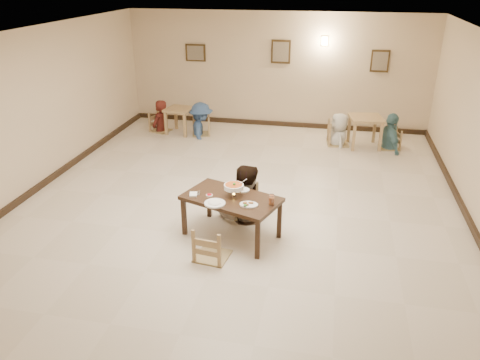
% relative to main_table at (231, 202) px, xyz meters
% --- Properties ---
extents(floor, '(10.00, 10.00, 0.00)m').
position_rel_main_table_xyz_m(floor, '(-0.11, 1.00, -0.61)').
color(floor, beige).
rests_on(floor, ground).
extents(ceiling, '(10.00, 10.00, 0.00)m').
position_rel_main_table_xyz_m(ceiling, '(-0.11, 1.00, 2.39)').
color(ceiling, white).
rests_on(ceiling, wall_back).
extents(wall_back, '(10.00, 0.00, 10.00)m').
position_rel_main_table_xyz_m(wall_back, '(-0.11, 6.00, 0.89)').
color(wall_back, beige).
rests_on(wall_back, floor).
extents(wall_front, '(10.00, 0.00, 10.00)m').
position_rel_main_table_xyz_m(wall_front, '(-0.11, -4.00, 0.89)').
color(wall_front, beige).
rests_on(wall_front, floor).
extents(wall_left, '(0.00, 10.00, 10.00)m').
position_rel_main_table_xyz_m(wall_left, '(-4.11, 1.00, 0.89)').
color(wall_left, beige).
rests_on(wall_left, floor).
extents(baseboard_back, '(8.00, 0.06, 0.12)m').
position_rel_main_table_xyz_m(baseboard_back, '(-0.11, 5.97, -0.55)').
color(baseboard_back, black).
rests_on(baseboard_back, floor).
extents(baseboard_left, '(0.06, 10.00, 0.12)m').
position_rel_main_table_xyz_m(baseboard_left, '(-4.08, 1.00, -0.55)').
color(baseboard_left, black).
rests_on(baseboard_left, floor).
extents(baseboard_right, '(0.06, 10.00, 0.12)m').
position_rel_main_table_xyz_m(baseboard_right, '(3.86, 1.00, -0.55)').
color(baseboard_right, black).
rests_on(baseboard_right, floor).
extents(picture_a, '(0.55, 0.04, 0.45)m').
position_rel_main_table_xyz_m(picture_a, '(-2.31, 5.95, 1.29)').
color(picture_a, '#352512').
rests_on(picture_a, wall_back).
extents(picture_b, '(0.50, 0.04, 0.60)m').
position_rel_main_table_xyz_m(picture_b, '(-0.01, 5.95, 1.39)').
color(picture_b, '#352512').
rests_on(picture_b, wall_back).
extents(picture_c, '(0.45, 0.04, 0.55)m').
position_rel_main_table_xyz_m(picture_c, '(2.49, 5.95, 1.24)').
color(picture_c, '#352512').
rests_on(picture_c, wall_back).
extents(wall_sconce, '(0.16, 0.05, 0.22)m').
position_rel_main_table_xyz_m(wall_sconce, '(1.09, 5.96, 1.69)').
color(wall_sconce, '#FFD88C').
rests_on(wall_sconce, wall_back).
extents(main_table, '(1.67, 1.28, 0.69)m').
position_rel_main_table_xyz_m(main_table, '(0.00, 0.00, 0.00)').
color(main_table, '#352214').
rests_on(main_table, floor).
extents(chair_far, '(0.47, 0.47, 0.99)m').
position_rel_main_table_xyz_m(chair_far, '(0.11, 0.75, -0.12)').
color(chair_far, tan).
rests_on(chair_far, floor).
extents(chair_near, '(0.48, 0.48, 1.02)m').
position_rel_main_table_xyz_m(chair_near, '(-0.15, -0.67, -0.10)').
color(chair_near, tan).
rests_on(chair_near, floor).
extents(main_diner, '(1.06, 0.89, 1.93)m').
position_rel_main_table_xyz_m(main_diner, '(0.07, 0.67, 0.35)').
color(main_diner, gray).
rests_on(main_diner, floor).
extents(curry_warmer, '(0.35, 0.31, 0.28)m').
position_rel_main_table_xyz_m(curry_warmer, '(0.03, 0.04, 0.24)').
color(curry_warmer, silver).
rests_on(curry_warmer, main_table).
extents(rice_plate_far, '(0.28, 0.28, 0.06)m').
position_rel_main_table_xyz_m(rice_plate_far, '(0.10, 0.27, 0.09)').
color(rice_plate_far, white).
rests_on(rice_plate_far, main_table).
extents(rice_plate_near, '(0.32, 0.32, 0.07)m').
position_rel_main_table_xyz_m(rice_plate_near, '(-0.19, -0.28, 0.10)').
color(rice_plate_near, white).
rests_on(rice_plate_near, main_table).
extents(fried_plate, '(0.28, 0.28, 0.06)m').
position_rel_main_table_xyz_m(fried_plate, '(0.32, -0.23, 0.10)').
color(fried_plate, white).
rests_on(fried_plate, main_table).
extents(chili_dish, '(0.11, 0.11, 0.02)m').
position_rel_main_table_xyz_m(chili_dish, '(-0.35, -0.02, 0.09)').
color(chili_dish, white).
rests_on(chili_dish, main_table).
extents(napkin_cutlery, '(0.17, 0.24, 0.03)m').
position_rel_main_table_xyz_m(napkin_cutlery, '(-0.60, -0.05, 0.09)').
color(napkin_cutlery, white).
rests_on(napkin_cutlery, main_table).
extents(drink_glass, '(0.08, 0.08, 0.17)m').
position_rel_main_table_xyz_m(drink_glass, '(0.65, -0.13, 0.16)').
color(drink_glass, white).
rests_on(drink_glass, main_table).
extents(bg_table_left, '(0.76, 0.76, 0.67)m').
position_rel_main_table_xyz_m(bg_table_left, '(-2.45, 4.83, -0.08)').
color(bg_table_left, tan).
rests_on(bg_table_left, floor).
extents(bg_table_right, '(0.86, 0.86, 0.75)m').
position_rel_main_table_xyz_m(bg_table_right, '(2.23, 4.73, -0.00)').
color(bg_table_right, tan).
rests_on(bg_table_right, floor).
extents(bg_chair_ll, '(0.45, 0.45, 0.97)m').
position_rel_main_table_xyz_m(bg_chair_ll, '(-3.02, 4.86, -0.13)').
color(bg_chair_ll, tan).
rests_on(bg_chair_ll, floor).
extents(bg_chair_lr, '(0.45, 0.45, 0.96)m').
position_rel_main_table_xyz_m(bg_chair_lr, '(-1.89, 4.81, -0.14)').
color(bg_chair_lr, tan).
rests_on(bg_chair_lr, floor).
extents(bg_chair_rl, '(0.51, 0.51, 1.09)m').
position_rel_main_table_xyz_m(bg_chair_rl, '(1.62, 4.78, -0.07)').
color(bg_chair_rl, tan).
rests_on(bg_chair_rl, floor).
extents(bg_chair_rr, '(0.43, 0.43, 0.91)m').
position_rel_main_table_xyz_m(bg_chair_rr, '(2.84, 4.73, -0.16)').
color(bg_chair_rr, tan).
rests_on(bg_chair_rr, floor).
extents(bg_diner_a, '(0.54, 0.69, 1.68)m').
position_rel_main_table_xyz_m(bg_diner_a, '(-3.02, 4.86, 0.23)').
color(bg_diner_a, '#4F1A14').
rests_on(bg_diner_a, floor).
extents(bg_diner_b, '(0.95, 1.24, 1.69)m').
position_rel_main_table_xyz_m(bg_diner_b, '(-1.89, 4.81, 0.23)').
color(bg_diner_b, '#446390').
rests_on(bg_diner_b, floor).
extents(bg_diner_c, '(0.67, 0.86, 1.56)m').
position_rel_main_table_xyz_m(bg_diner_c, '(1.62, 4.78, 0.17)').
color(bg_diner_c, silver).
rests_on(bg_diner_c, floor).
extents(bg_diner_d, '(0.71, 1.09, 1.73)m').
position_rel_main_table_xyz_m(bg_diner_d, '(2.84, 4.73, 0.25)').
color(bg_diner_d, '#598D98').
rests_on(bg_diner_d, floor).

